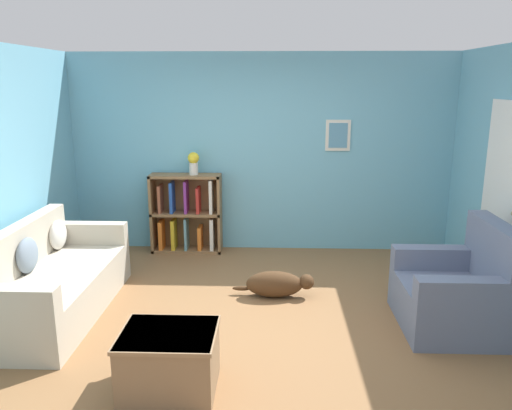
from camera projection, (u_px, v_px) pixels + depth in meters
ground_plane at (254, 322)px, 4.75m from camera, size 14.00×14.00×0.00m
wall_back at (261, 153)px, 6.62m from camera, size 5.60×0.13×2.60m
couch at (49, 283)px, 4.87m from camera, size 0.89×2.00×0.86m
bookshelf at (187, 215)px, 6.65m from camera, size 0.93×0.29×1.05m
recliner_chair at (459, 292)px, 4.59m from camera, size 0.91×1.01×1.00m
coffee_table at (169, 359)px, 3.65m from camera, size 0.70×0.58×0.46m
dog at (277, 284)px, 5.28m from camera, size 0.87×0.25×0.28m
vase at (194, 162)px, 6.46m from camera, size 0.15×0.15×0.29m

